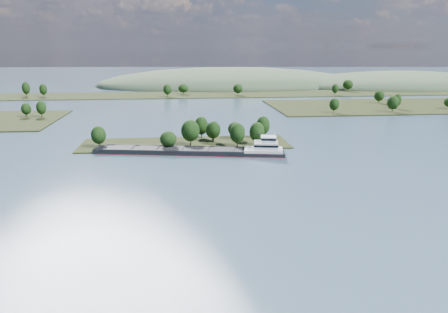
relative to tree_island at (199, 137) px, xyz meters
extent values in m
plane|color=#374A60|center=(-6.61, -58.94, -3.84)|extent=(1800.00, 1800.00, 0.00)
cube|color=black|center=(-6.61, 1.06, -3.84)|extent=(100.00, 30.00, 1.20)
cylinder|color=black|center=(17.56, -9.08, -1.41)|extent=(0.50, 0.50, 3.66)
ellipsoid|color=black|center=(17.56, -9.08, 3.24)|extent=(7.30, 7.30, 9.40)
cylinder|color=black|center=(1.90, 12.02, -1.41)|extent=(0.50, 0.50, 3.65)
ellipsoid|color=black|center=(1.90, 12.02, 3.23)|extent=(7.01, 7.01, 9.39)
cylinder|color=black|center=(-4.17, -4.80, -1.22)|extent=(0.50, 0.50, 4.03)
ellipsoid|color=black|center=(-4.17, -4.80, 3.91)|extent=(8.76, 8.76, 10.37)
cylinder|color=black|center=(6.87, 3.33, -1.63)|extent=(0.50, 0.50, 3.20)
ellipsoid|color=black|center=(6.87, 3.33, 2.44)|extent=(6.74, 6.74, 8.24)
cylinder|color=black|center=(-14.46, -12.66, -1.83)|extent=(0.50, 0.50, 2.82)
ellipsoid|color=black|center=(-14.46, -12.66, 1.76)|extent=(7.56, 7.56, 7.25)
cylinder|color=black|center=(-46.63, -4.19, -1.60)|extent=(0.50, 0.50, 3.27)
ellipsoid|color=black|center=(-46.63, -4.19, 2.56)|extent=(6.89, 6.89, 8.42)
cylinder|color=black|center=(7.43, 2.43, -1.56)|extent=(0.50, 0.50, 3.36)
ellipsoid|color=black|center=(7.43, 2.43, 2.71)|extent=(6.70, 6.70, 8.63)
cylinder|color=black|center=(33.08, 8.31, -1.37)|extent=(0.50, 0.50, 3.73)
ellipsoid|color=black|center=(33.08, 8.31, 3.37)|extent=(7.11, 7.11, 9.58)
cylinder|color=black|center=(27.18, -7.32, -1.43)|extent=(0.50, 0.50, 3.62)
ellipsoid|color=black|center=(27.18, -7.32, 3.18)|extent=(7.27, 7.27, 9.31)
cylinder|color=black|center=(18.78, 8.61, -1.82)|extent=(0.50, 0.50, 2.84)
ellipsoid|color=black|center=(18.78, 8.61, 1.79)|extent=(7.25, 7.25, 7.30)
cylinder|color=black|center=(-99.40, 90.50, -1.29)|extent=(0.50, 0.50, 3.50)
ellipsoid|color=black|center=(-99.40, 90.50, 3.15)|extent=(6.32, 6.32, 8.99)
cylinder|color=black|center=(-109.43, 91.86, -1.53)|extent=(0.50, 0.50, 3.01)
ellipsoid|color=black|center=(-109.43, 91.86, 2.30)|extent=(6.39, 6.39, 7.75)
cylinder|color=black|center=(99.46, 88.30, -1.33)|extent=(0.50, 0.50, 3.41)
ellipsoid|color=black|center=(99.46, 88.30, 3.01)|extent=(6.95, 6.95, 8.77)
cylinder|color=black|center=(142.21, 87.53, -1.14)|extent=(0.50, 0.50, 3.79)
ellipsoid|color=black|center=(142.21, 87.53, 3.67)|extent=(8.48, 8.48, 9.74)
cylinder|color=black|center=(153.21, 102.57, -1.19)|extent=(0.50, 0.50, 3.69)
ellipsoid|color=black|center=(153.21, 102.57, 3.50)|extent=(5.82, 5.82, 9.48)
cylinder|color=black|center=(154.70, 135.76, -1.31)|extent=(0.50, 0.50, 3.46)
ellipsoid|color=black|center=(154.70, 135.76, 3.08)|extent=(8.31, 8.31, 8.89)
cube|color=black|center=(-6.61, 221.06, -3.84)|extent=(900.00, 60.00, 1.20)
cylinder|color=black|center=(-149.77, 218.61, -1.01)|extent=(0.50, 0.50, 4.45)
ellipsoid|color=black|center=(-149.77, 218.61, 4.64)|extent=(7.07, 7.07, 11.43)
cylinder|color=black|center=(141.38, 201.69, -1.50)|extent=(0.50, 0.50, 3.47)
ellipsoid|color=black|center=(141.38, 201.69, 2.91)|extent=(6.24, 6.24, 8.92)
cylinder|color=black|center=(-3.93, 224.36, -1.61)|extent=(0.50, 0.50, 3.25)
ellipsoid|color=black|center=(-3.93, 224.36, 2.53)|extent=(9.75, 9.75, 8.37)
cylinder|color=black|center=(167.03, 234.80, -1.27)|extent=(0.50, 0.50, 3.93)
ellipsoid|color=black|center=(167.03, 234.80, 3.73)|extent=(10.45, 10.45, 10.11)
cylinder|color=black|center=(-133.29, 214.97, -1.26)|extent=(0.50, 0.50, 3.95)
ellipsoid|color=black|center=(-133.29, 214.97, 3.77)|extent=(7.02, 7.02, 10.17)
cylinder|color=black|center=(48.16, 210.79, -1.47)|extent=(0.50, 0.50, 3.53)
ellipsoid|color=black|center=(48.16, 210.79, 3.01)|extent=(9.10, 9.10, 9.07)
cylinder|color=black|center=(-18.95, 203.80, -1.34)|extent=(0.50, 0.50, 3.80)
ellipsoid|color=black|center=(-18.95, 203.80, 3.50)|extent=(7.59, 7.59, 9.78)
ellipsoid|color=#41563B|center=(253.39, 291.06, -3.84)|extent=(260.00, 140.00, 36.00)
ellipsoid|color=#41563B|center=(53.39, 321.06, -3.84)|extent=(320.00, 160.00, 44.00)
cube|color=black|center=(-4.40, -18.28, -3.32)|extent=(83.11, 25.76, 2.27)
cube|color=maroon|center=(-4.40, -18.28, -3.79)|extent=(83.35, 26.00, 0.26)
cube|color=black|center=(-11.56, -11.75, -1.87)|extent=(62.98, 12.51, 0.83)
cube|color=black|center=(-13.47, -21.69, -1.87)|extent=(62.98, 12.51, 0.83)
cube|color=black|center=(-12.51, -16.72, -2.03)|extent=(62.63, 20.84, 0.31)
cube|color=black|center=(-34.83, -12.42, -1.72)|extent=(10.73, 10.08, 0.36)
cube|color=black|center=(-23.67, -14.57, -1.72)|extent=(10.73, 10.08, 0.36)
cube|color=black|center=(-12.51, -16.72, -1.72)|extent=(10.73, 10.08, 0.36)
cube|color=black|center=(-1.35, -18.86, -1.72)|extent=(10.73, 10.08, 0.36)
cube|color=black|center=(9.80, -21.01, -1.72)|extent=(10.73, 10.08, 0.36)
cube|color=black|center=(-45.48, -10.37, -2.91)|extent=(4.80, 9.72, 2.07)
cylinder|color=black|center=(-44.47, -10.57, -1.46)|extent=(0.29, 0.29, 2.27)
cube|color=white|center=(27.05, -24.33, -1.56)|extent=(18.11, 12.86, 1.24)
cube|color=white|center=(28.06, -24.53, 0.50)|extent=(11.71, 10.07, 3.10)
cube|color=black|center=(28.06, -24.53, 0.92)|extent=(11.95, 10.31, 0.93)
cube|color=white|center=(29.08, -24.72, 3.19)|extent=(7.26, 7.26, 2.27)
cube|color=black|center=(29.08, -24.72, 3.60)|extent=(7.50, 7.50, 0.83)
cube|color=white|center=(29.08, -24.72, 4.43)|extent=(7.74, 7.74, 0.21)
cylinder|color=white|center=(31.62, -25.21, 5.67)|extent=(0.24, 0.24, 2.69)
cylinder|color=black|center=(25.61, -20.90, 4.63)|extent=(0.60, 0.60, 1.24)
camera|label=1|loc=(-9.83, -207.08, 42.44)|focal=35.00mm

